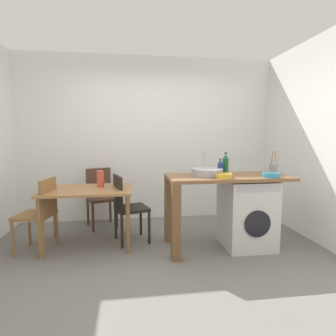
{
  "coord_description": "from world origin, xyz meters",
  "views": [
    {
      "loc": [
        -0.33,
        -2.91,
        1.41
      ],
      "look_at": [
        0.15,
        0.45,
        1.01
      ],
      "focal_mm": 29.39,
      "sensor_mm": 36.0,
      "label": 1
    }
  ],
  "objects_px": {
    "washing_machine": "(247,213)",
    "colander": "(271,175)",
    "chair_opposite": "(126,205)",
    "mixing_bowl": "(224,175)",
    "dining_table": "(88,196)",
    "bottle_tall_green": "(220,167)",
    "bottle_squat_brown": "(226,164)",
    "utensil_crock": "(273,169)",
    "chair_spare_by_wall": "(100,194)",
    "chair_person_seat": "(40,211)",
    "vase": "(100,179)"
  },
  "relations": [
    {
      "from": "washing_machine",
      "to": "colander",
      "type": "distance_m",
      "value": 0.59
    },
    {
      "from": "chair_opposite",
      "to": "mixing_bowl",
      "type": "bearing_deg",
      "value": 49.38
    },
    {
      "from": "dining_table",
      "to": "mixing_bowl",
      "type": "distance_m",
      "value": 1.72
    },
    {
      "from": "chair_opposite",
      "to": "bottle_tall_green",
      "type": "height_order",
      "value": "bottle_tall_green"
    },
    {
      "from": "colander",
      "to": "bottle_squat_brown",
      "type": "bearing_deg",
      "value": 142.01
    },
    {
      "from": "mixing_bowl",
      "to": "utensil_crock",
      "type": "xyz_separation_m",
      "value": [
        0.75,
        0.25,
        0.04
      ]
    },
    {
      "from": "chair_opposite",
      "to": "chair_spare_by_wall",
      "type": "relative_size",
      "value": 1.0
    },
    {
      "from": "mixing_bowl",
      "to": "bottle_tall_green",
      "type": "bearing_deg",
      "value": 79.99
    },
    {
      "from": "dining_table",
      "to": "chair_opposite",
      "type": "relative_size",
      "value": 1.22
    },
    {
      "from": "colander",
      "to": "dining_table",
      "type": "bearing_deg",
      "value": 166.33
    },
    {
      "from": "mixing_bowl",
      "to": "chair_person_seat",
      "type": "bearing_deg",
      "value": 169.55
    },
    {
      "from": "dining_table",
      "to": "bottle_tall_green",
      "type": "height_order",
      "value": "bottle_tall_green"
    },
    {
      "from": "bottle_tall_green",
      "to": "bottle_squat_brown",
      "type": "height_order",
      "value": "bottle_squat_brown"
    },
    {
      "from": "colander",
      "to": "chair_spare_by_wall",
      "type": "bearing_deg",
      "value": 148.31
    },
    {
      "from": "chair_person_seat",
      "to": "colander",
      "type": "xyz_separation_m",
      "value": [
        2.73,
        -0.42,
        0.44
      ]
    },
    {
      "from": "bottle_tall_green",
      "to": "washing_machine",
      "type": "bearing_deg",
      "value": -10.13
    },
    {
      "from": "bottle_tall_green",
      "to": "utensil_crock",
      "type": "bearing_deg",
      "value": -0.7
    },
    {
      "from": "utensil_crock",
      "to": "colander",
      "type": "bearing_deg",
      "value": -123.7
    },
    {
      "from": "chair_person_seat",
      "to": "colander",
      "type": "distance_m",
      "value": 2.8
    },
    {
      "from": "chair_opposite",
      "to": "colander",
      "type": "bearing_deg",
      "value": 56.75
    },
    {
      "from": "washing_machine",
      "to": "utensil_crock",
      "type": "height_order",
      "value": "utensil_crock"
    },
    {
      "from": "chair_person_seat",
      "to": "chair_opposite",
      "type": "bearing_deg",
      "value": -71.46
    },
    {
      "from": "chair_spare_by_wall",
      "to": "mixing_bowl",
      "type": "height_order",
      "value": "mixing_bowl"
    },
    {
      "from": "bottle_squat_brown",
      "to": "utensil_crock",
      "type": "distance_m",
      "value": 0.62
    },
    {
      "from": "mixing_bowl",
      "to": "vase",
      "type": "distance_m",
      "value": 1.58
    },
    {
      "from": "utensil_crock",
      "to": "mixing_bowl",
      "type": "bearing_deg",
      "value": -161.67
    },
    {
      "from": "washing_machine",
      "to": "vase",
      "type": "bearing_deg",
      "value": 167.37
    },
    {
      "from": "vase",
      "to": "mixing_bowl",
      "type": "bearing_deg",
      "value": -22.73
    },
    {
      "from": "dining_table",
      "to": "chair_person_seat",
      "type": "distance_m",
      "value": 0.57
    },
    {
      "from": "chair_person_seat",
      "to": "bottle_tall_green",
      "type": "relative_size",
      "value": 4.35
    },
    {
      "from": "utensil_crock",
      "to": "colander",
      "type": "relative_size",
      "value": 1.5
    },
    {
      "from": "utensil_crock",
      "to": "colander",
      "type": "xyz_separation_m",
      "value": [
        -0.18,
        -0.27,
        -0.04
      ]
    },
    {
      "from": "bottle_tall_green",
      "to": "utensil_crock",
      "type": "height_order",
      "value": "utensil_crock"
    },
    {
      "from": "chair_opposite",
      "to": "mixing_bowl",
      "type": "height_order",
      "value": "mixing_bowl"
    },
    {
      "from": "colander",
      "to": "bottle_tall_green",
      "type": "bearing_deg",
      "value": 152.21
    },
    {
      "from": "chair_opposite",
      "to": "vase",
      "type": "relative_size",
      "value": 4.21
    },
    {
      "from": "utensil_crock",
      "to": "chair_person_seat",
      "type": "bearing_deg",
      "value": 177.1
    },
    {
      "from": "chair_spare_by_wall",
      "to": "utensil_crock",
      "type": "distance_m",
      "value": 2.56
    },
    {
      "from": "chair_spare_by_wall",
      "to": "bottle_squat_brown",
      "type": "relative_size",
      "value": 3.21
    },
    {
      "from": "chair_opposite",
      "to": "bottle_tall_green",
      "type": "bearing_deg",
      "value": 61.45
    },
    {
      "from": "chair_spare_by_wall",
      "to": "vase",
      "type": "bearing_deg",
      "value": 76.83
    },
    {
      "from": "washing_machine",
      "to": "vase",
      "type": "relative_size",
      "value": 4.02
    },
    {
      "from": "chair_opposite",
      "to": "chair_spare_by_wall",
      "type": "bearing_deg",
      "value": -166.43
    },
    {
      "from": "mixing_bowl",
      "to": "bottle_squat_brown",
      "type": "bearing_deg",
      "value": 66.99
    },
    {
      "from": "vase",
      "to": "bottle_tall_green",
      "type": "bearing_deg",
      "value": -13.18
    },
    {
      "from": "utensil_crock",
      "to": "vase",
      "type": "height_order",
      "value": "utensil_crock"
    },
    {
      "from": "chair_opposite",
      "to": "bottle_squat_brown",
      "type": "height_order",
      "value": "bottle_squat_brown"
    },
    {
      "from": "chair_spare_by_wall",
      "to": "bottle_tall_green",
      "type": "relative_size",
      "value": 4.35
    },
    {
      "from": "chair_person_seat",
      "to": "chair_opposite",
      "type": "height_order",
      "value": "same"
    },
    {
      "from": "bottle_squat_brown",
      "to": "utensil_crock",
      "type": "relative_size",
      "value": 0.93
    }
  ]
}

